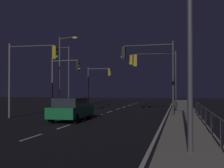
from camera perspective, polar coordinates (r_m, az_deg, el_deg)
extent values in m
plane|color=black|center=(22.23, -4.60, -6.50)|extent=(112.00, 112.00, 0.00)
cube|color=#9E937F|center=(21.29, 13.32, -6.54)|extent=(2.32, 77.00, 0.14)
cube|color=silver|center=(14.37, -14.58, -9.49)|extent=(0.14, 2.00, 0.01)
cube|color=silver|center=(18.00, -8.78, -7.78)|extent=(0.14, 2.00, 0.01)
cube|color=silver|center=(21.76, -4.98, -6.61)|extent=(0.14, 2.00, 0.01)
cube|color=silver|center=(25.59, -2.32, -5.77)|extent=(0.14, 2.00, 0.01)
cube|color=silver|center=(29.47, -0.37, -5.14)|extent=(0.14, 2.00, 0.01)
cube|color=silver|center=(33.38, 1.13, -4.65)|extent=(0.14, 2.00, 0.01)
cube|color=silver|center=(37.30, 2.31, -4.27)|extent=(0.14, 2.00, 0.01)
cube|color=silver|center=(41.24, 3.27, -3.95)|extent=(0.14, 2.00, 0.01)
cube|color=silver|center=(45.19, 4.06, -3.69)|extent=(0.14, 2.00, 0.01)
cube|color=silver|center=(49.15, 4.72, -3.47)|extent=(0.14, 2.00, 0.01)
cube|color=silver|center=(26.29, 10.01, -5.63)|extent=(0.14, 53.00, 0.01)
cube|color=#14592D|center=(20.89, -7.50, -5.01)|extent=(1.86, 4.42, 0.70)
cube|color=#1E2328|center=(20.62, -7.73, -3.32)|extent=(1.62, 2.48, 0.55)
cylinder|color=black|center=(22.51, -8.18, -5.61)|extent=(0.23, 0.64, 0.64)
cylinder|color=black|center=(21.99, -4.26, -5.73)|extent=(0.23, 0.64, 0.64)
cylinder|color=black|center=(19.91, -11.08, -6.21)|extent=(0.23, 0.64, 0.64)
cylinder|color=black|center=(19.33, -6.71, -6.38)|extent=(0.23, 0.64, 0.64)
cylinder|color=#38383D|center=(24.91, 11.22, 0.32)|extent=(0.16, 0.16, 5.12)
cylinder|color=#2D3033|center=(25.21, 7.77, 5.56)|extent=(3.02, 0.25, 0.11)
cube|color=olive|center=(25.39, 4.38, 4.31)|extent=(0.30, 0.35, 0.95)
sphere|color=black|center=(25.44, 4.04, 4.98)|extent=(0.20, 0.20, 0.20)
sphere|color=black|center=(25.42, 4.04, 4.31)|extent=(0.20, 0.20, 0.20)
sphere|color=#19D84C|center=(25.39, 4.04, 3.63)|extent=(0.20, 0.20, 0.20)
cylinder|color=#38383D|center=(43.34, -4.42, -0.35)|extent=(0.16, 0.16, 5.25)
cylinder|color=#4C4C51|center=(42.83, -2.47, 2.84)|extent=(3.16, 0.48, 0.11)
cube|color=olive|center=(42.25, -0.47, 2.18)|extent=(0.32, 0.37, 0.95)
sphere|color=black|center=(42.21, -0.27, 2.59)|extent=(0.20, 0.20, 0.20)
sphere|color=black|center=(42.19, -0.27, 2.18)|extent=(0.20, 0.20, 0.20)
sphere|color=#19D84C|center=(42.18, -0.27, 1.77)|extent=(0.20, 0.20, 0.20)
cylinder|color=#2D3033|center=(30.73, 11.67, 0.66)|extent=(0.16, 0.16, 5.74)
cylinder|color=#2D3033|center=(31.07, 7.60, 5.47)|extent=(4.38, 0.23, 0.11)
cube|color=olive|center=(31.32, 3.60, 4.45)|extent=(0.29, 0.35, 0.95)
sphere|color=black|center=(31.38, 3.32, 4.99)|extent=(0.20, 0.20, 0.20)
sphere|color=black|center=(31.35, 3.32, 4.44)|extent=(0.20, 0.20, 0.20)
sphere|color=#19D84C|center=(31.32, 3.32, 3.90)|extent=(0.20, 0.20, 0.20)
cylinder|color=#4C4C51|center=(31.61, -10.96, -0.11)|extent=(0.16, 0.16, 5.23)
cylinder|color=#4C4C51|center=(31.03, -8.68, 4.27)|extent=(2.84, 0.49, 0.11)
cube|color=black|center=(30.34, -6.31, 3.39)|extent=(0.32, 0.37, 0.95)
sphere|color=black|center=(30.29, -6.05, 3.97)|extent=(0.20, 0.20, 0.20)
sphere|color=black|center=(30.27, -6.05, 3.40)|extent=(0.20, 0.20, 0.20)
sphere|color=#19D84C|center=(30.25, -6.05, 2.83)|extent=(0.20, 0.20, 0.20)
cylinder|color=#2D3033|center=(23.55, 11.19, 1.02)|extent=(0.16, 0.16, 5.64)
cylinder|color=#2D3033|center=(24.04, 6.62, 7.12)|extent=(3.81, 0.43, 0.11)
cube|color=black|center=(24.39, 2.19, 5.75)|extent=(0.31, 0.36, 0.95)
sphere|color=black|center=(24.47, 1.84, 6.44)|extent=(0.20, 0.20, 0.20)
sphere|color=black|center=(24.43, 1.84, 5.74)|extent=(0.20, 0.20, 0.20)
sphere|color=#19D84C|center=(24.40, 1.84, 5.04)|extent=(0.20, 0.20, 0.20)
cylinder|color=#4C4C51|center=(24.40, -18.40, 0.60)|extent=(0.16, 0.16, 5.58)
cylinder|color=#38383D|center=(23.72, -14.57, 6.79)|extent=(3.64, 0.14, 0.11)
cube|color=olive|center=(22.88, -10.50, 5.73)|extent=(0.28, 0.34, 0.95)
sphere|color=black|center=(22.86, -10.14, 6.49)|extent=(0.20, 0.20, 0.20)
sphere|color=black|center=(22.82, -10.14, 5.75)|extent=(0.20, 0.20, 0.20)
sphere|color=#19D84C|center=(22.79, -10.14, 5.00)|extent=(0.20, 0.20, 0.20)
cylinder|color=#38383D|center=(10.27, 14.17, 7.21)|extent=(0.18, 0.18, 6.91)
cylinder|color=#38383D|center=(33.27, -9.63, 1.95)|extent=(0.18, 0.18, 7.67)
cylinder|color=#4C4C51|center=(32.92, -8.26, 8.42)|extent=(2.03, 0.91, 0.10)
ellipsoid|color=#F9D172|center=(32.19, -6.84, 8.46)|extent=(0.56, 0.36, 0.24)
cylinder|color=#38383D|center=(37.50, -7.98, 1.35)|extent=(0.18, 0.18, 7.32)
cylinder|color=#38383D|center=(38.03, -9.13, 6.63)|extent=(1.61, 0.22, 0.10)
ellipsoid|color=#F9D172|center=(38.25, -10.29, 6.44)|extent=(0.56, 0.36, 0.24)
cylinder|color=#59595E|center=(11.25, 19.56, -8.71)|extent=(0.09, 0.09, 0.95)
cylinder|color=#59595E|center=(14.33, 17.94, -7.04)|extent=(0.09, 0.09, 0.95)
cylinder|color=#59595E|center=(17.43, 16.91, -5.96)|extent=(0.09, 0.09, 0.95)
cylinder|color=#59595E|center=(20.53, 16.19, -5.20)|extent=(0.09, 0.09, 0.95)
cylinder|color=#59595E|center=(23.64, 15.66, -4.65)|extent=(0.09, 0.09, 0.95)
cylinder|color=#59595E|center=(26.75, 15.25, -4.22)|extent=(0.09, 0.09, 0.95)
cube|color=slate|center=(14.29, 17.93, -5.15)|extent=(0.06, 24.98, 0.06)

